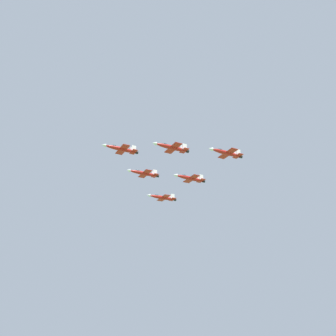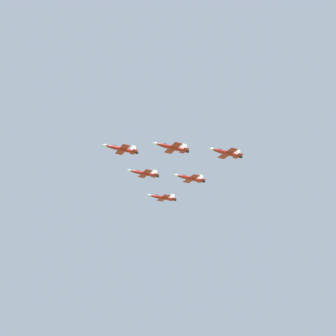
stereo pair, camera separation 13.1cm
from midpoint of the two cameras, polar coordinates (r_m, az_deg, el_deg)
The scene contains 6 objects.
jet_lead at distance 163.26m, azimuth -7.00°, elevation 2.84°, with size 10.18×16.24×3.43m.
jet_left_wingman at distance 156.61m, azimuth 0.55°, elevation 3.10°, with size 10.46×16.69×3.52m.
jet_right_wingman at distance 179.67m, azimuth -3.63°, elevation -0.77°, with size 10.18×16.30×3.43m.
jet_left_outer at distance 151.43m, azimuth 8.69°, elevation 2.26°, with size 9.90×15.75×3.33m.
jet_right_outer at distance 196.37m, azimuth -0.84°, elevation -4.40°, with size 10.32×16.52×3.48m.
jet_slot_rear at distance 173.01m, azimuth 3.31°, elevation -1.52°, with size 10.26×16.32×3.45m.
Camera 2 is at (-114.37, 53.48, 52.90)m, focal length 40.97 mm.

